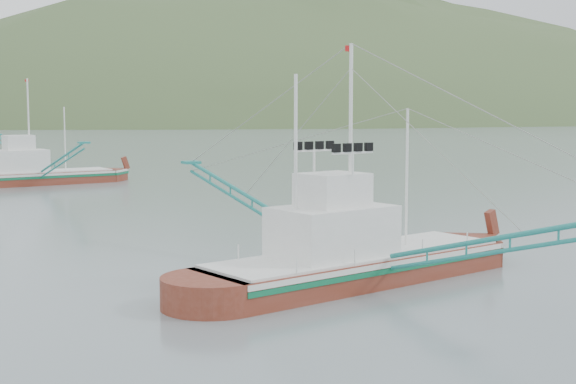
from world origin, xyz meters
name	(u,v)px	position (x,y,z in m)	size (l,w,h in m)	color
ground	(350,275)	(0.00, 0.00, 0.00)	(1200.00, 1200.00, 0.00)	slate
main_boat	(355,238)	(-0.59, -1.38, 1.93)	(15.37, 26.68, 10.92)	maroon
bg_boat_far	(33,168)	(-4.62, 52.19, 1.70)	(15.81, 27.86, 11.32)	maroon
headland_right	(314,122)	(240.00, 430.00, 0.00)	(684.00, 432.00, 306.00)	#3E532B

